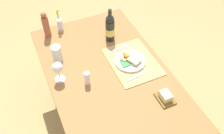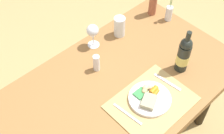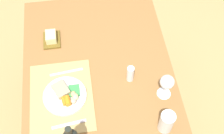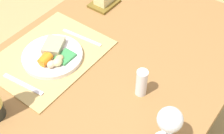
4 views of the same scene
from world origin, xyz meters
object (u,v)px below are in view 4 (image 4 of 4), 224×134
Objects in this scene: dinner_plate at (53,55)px; salt_shaker at (142,83)px; fork at (82,38)px; wine_glass at (170,121)px; knife at (23,84)px; butter_dish at (104,0)px; dining_table at (99,90)px.

salt_shaker reaches higher than dinner_plate.
wine_glass is at bearing 62.27° from fork.
dinner_plate is at bearing 176.62° from knife.
dining_table is at bearing 34.96° from butter_dish.
dinner_plate is 1.31× the size of knife.
fork is 0.56m from wine_glass.
knife is 1.35× the size of butter_dish.
wine_glass is at bearing 95.30° from knife.
dining_table is at bearing 130.93° from knife.
wine_glass is at bearing 54.70° from salt_shaker.
knife is at bearing 3.10° from dinner_plate.
fork is (-0.12, -0.18, 0.09)m from dining_table.
knife is at bearing -57.43° from salt_shaker.
dining_table is 0.40m from wine_glass.
dinner_plate is (0.04, -0.19, 0.10)m from dining_table.
knife is 1.09× the size of wine_glass.
butter_dish reaches higher than fork.
dining_table is 0.22m from dinner_plate.
butter_dish reaches higher than dining_table.
fork is 0.36m from salt_shaker.
dinner_plate is at bearing -95.84° from wine_glass.
salt_shaker reaches higher than fork.
fork is 1.72× the size of salt_shaker.
knife reaches higher than dining_table.
fork is at bearing 172.71° from knife.
wine_glass reaches higher than butter_dish.
knife is 0.56m from butter_dish.
knife is 0.54m from wine_glass.
dining_table is at bearing -81.22° from salt_shaker.
knife is at bearing -6.58° from fork.
wine_glass reaches higher than knife.
dining_table is 0.22m from salt_shaker.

